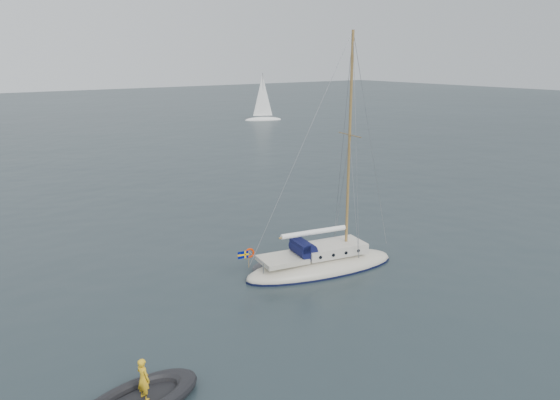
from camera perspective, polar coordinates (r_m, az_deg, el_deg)
ground at (r=28.86m, az=2.69°, el=-6.29°), size 300.00×300.00×0.00m
sailboat at (r=27.32m, az=4.35°, el=-5.52°), size 8.49×2.55×12.09m
dinghy at (r=27.65m, az=-0.32°, el=-6.88°), size 2.64×1.19×0.38m
rib at (r=18.25m, az=-14.63°, el=-19.58°), size 4.19×1.90×1.59m
distant_yacht_b at (r=90.17m, az=-1.82°, el=10.49°), size 6.06×3.23×8.04m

